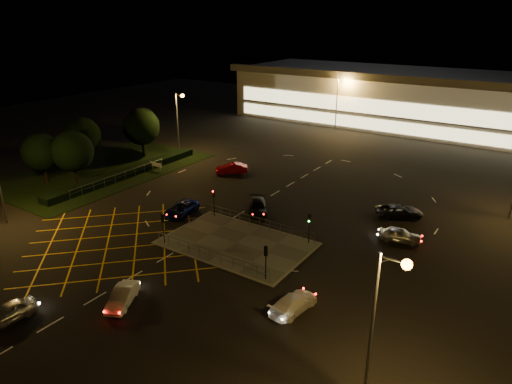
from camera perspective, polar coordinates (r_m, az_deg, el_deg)
The scene contains 25 objects.
ground at distance 48.51m, azimuth -2.98°, elevation -4.96°, with size 180.00×180.00×0.00m, color black.
pedestrian_island at distance 45.99m, azimuth -2.45°, elevation -6.42°, with size 14.00×9.00×0.12m, color #4C4944.
grass_verge at distance 71.08m, azimuth -18.49°, elevation 2.65°, with size 18.00×30.00×0.08m, color black.
hedge at distance 67.21m, azimuth -15.86°, elevation 2.31°, with size 2.00×26.00×1.00m, color black.
supermarket at distance 101.51m, azimuth 18.60°, elevation 11.07°, with size 72.00×26.50×10.50m.
streetlight_se at distance 26.19m, azimuth 15.45°, elevation -14.18°, with size 1.78×0.56×10.03m.
streetlight_nw at distance 74.02m, azimuth -9.60°, elevation 9.41°, with size 1.78×0.56×10.03m.
streetlight_far_left at distance 91.38m, azimuth 10.35°, elevation 11.59°, with size 1.78×0.56×10.03m.
signal_sw at distance 45.84m, azimuth -11.55°, elevation -3.75°, with size 0.28×0.30×3.15m.
signal_se at distance 39.01m, azimuth 1.24°, elevation -7.96°, with size 0.28×0.30×3.15m.
signal_nw at distance 51.24m, azimuth -5.31°, elevation -0.65°, with size 0.28×0.30×3.15m.
signal_ne at distance 45.23m, azimuth 6.69°, elevation -3.79°, with size 0.28×0.30×3.15m.
tree_a at distance 67.22m, azimuth -25.27°, elevation 4.50°, with size 5.04×5.04×6.86m.
tree_b at distance 72.98m, azimuth -20.89°, elevation 6.59°, with size 5.40×5.40×7.35m.
tree_c at distance 74.72m, azimuth -14.15°, elevation 7.91°, with size 5.76×5.76×7.84m.
tree_d at distance 83.20m, azimuth -13.90°, elevation 8.60°, with size 4.68×4.68×6.37m.
tree_e at distance 64.89m, azimuth -21.95°, elevation 4.74°, with size 5.40×5.40×7.35m.
car_near_silver at distance 39.71m, azimuth -28.63°, elevation -13.10°, with size 1.69×4.21×1.43m, color silver.
car_queue_white at distance 38.38m, azimuth -16.35°, elevation -12.43°, with size 1.43×4.09×1.35m, color silver.
car_left_blue at distance 52.91m, azimuth -9.30°, elevation -2.08°, with size 2.29×4.96×1.38m, color #0D154F.
car_far_dkgrey at distance 52.62m, azimuth 0.22°, elevation -1.88°, with size 2.03×5.00×1.45m, color black.
car_right_silver at distance 48.38m, azimuth 17.54°, elevation -5.13°, with size 1.69×4.21×1.44m, color #B2B5BA.
car_circ_red at distance 65.85m, azimuth -3.08°, elevation 2.96°, with size 1.60×4.59×1.51m, color maroon.
car_east_grey at distance 53.88m, azimuth 17.46°, elevation -2.34°, with size 2.42×5.26×1.46m, color black.
car_approach_white at distance 36.32m, azimuth 4.70°, elevation -13.66°, with size 1.87×4.61×1.34m, color silver.
Camera 1 is at (26.13, -34.80, 21.43)m, focal length 32.00 mm.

